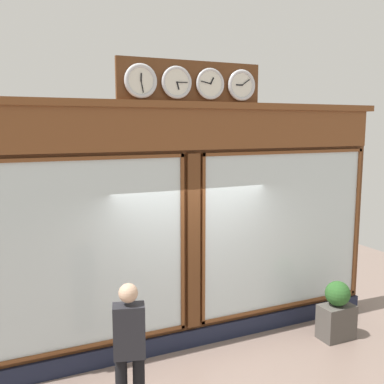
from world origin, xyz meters
name	(u,v)px	position (x,y,z in m)	size (l,w,h in m)	color
shop_facade	(189,225)	(0.00, -0.13, 1.93)	(6.93, 0.42, 4.36)	#5B3319
pedestrian	(129,347)	(1.41, 1.35, 0.93)	(0.41, 0.31, 1.69)	black
planter_box	(336,322)	(-2.24, 0.75, 0.28)	(0.56, 0.36, 0.56)	#4C4742
planter_shrub	(338,293)	(-2.24, 0.75, 0.76)	(0.40, 0.40, 0.40)	#285623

